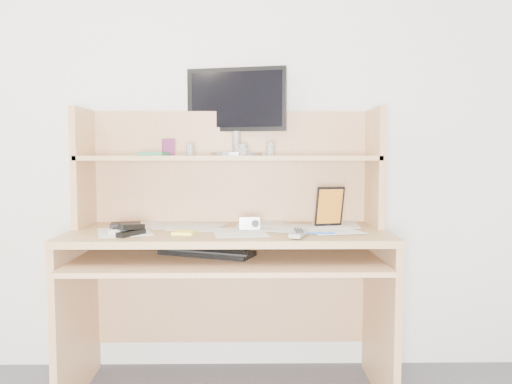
{
  "coord_description": "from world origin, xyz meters",
  "views": [
    {
      "loc": [
        0.1,
        -0.72,
        1.08
      ],
      "look_at": [
        0.12,
        1.43,
        0.92
      ],
      "focal_mm": 35.0,
      "sensor_mm": 36.0,
      "label": 1
    }
  ],
  "objects_px": {
    "game_case": "(330,206)",
    "keyboard": "(207,252)",
    "desk": "(229,239)",
    "monitor": "(236,109)",
    "tv_remote": "(299,233)"
  },
  "relations": [
    {
      "from": "game_case",
      "to": "keyboard",
      "type": "bearing_deg",
      "value": -179.49
    },
    {
      "from": "desk",
      "to": "game_case",
      "type": "height_order",
      "value": "desk"
    },
    {
      "from": "desk",
      "to": "monitor",
      "type": "bearing_deg",
      "value": 81.25
    },
    {
      "from": "desk",
      "to": "tv_remote",
      "type": "relative_size",
      "value": 8.39
    },
    {
      "from": "keyboard",
      "to": "game_case",
      "type": "distance_m",
      "value": 0.6
    },
    {
      "from": "tv_remote",
      "to": "monitor",
      "type": "bearing_deg",
      "value": 138.18
    },
    {
      "from": "monitor",
      "to": "keyboard",
      "type": "bearing_deg",
      "value": -97.05
    },
    {
      "from": "monitor",
      "to": "game_case",
      "type": "bearing_deg",
      "value": -10.9
    },
    {
      "from": "desk",
      "to": "game_case",
      "type": "xyz_separation_m",
      "value": [
        0.46,
        -0.0,
        0.15
      ]
    },
    {
      "from": "keyboard",
      "to": "monitor",
      "type": "bearing_deg",
      "value": 92.29
    },
    {
      "from": "desk",
      "to": "keyboard",
      "type": "height_order",
      "value": "desk"
    },
    {
      "from": "tv_remote",
      "to": "monitor",
      "type": "height_order",
      "value": "monitor"
    },
    {
      "from": "keyboard",
      "to": "tv_remote",
      "type": "xyz_separation_m",
      "value": [
        0.39,
        -0.13,
        0.1
      ]
    },
    {
      "from": "desk",
      "to": "tv_remote",
      "type": "xyz_separation_m",
      "value": [
        0.3,
        -0.27,
        0.07
      ]
    },
    {
      "from": "game_case",
      "to": "monitor",
      "type": "height_order",
      "value": "monitor"
    }
  ]
}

